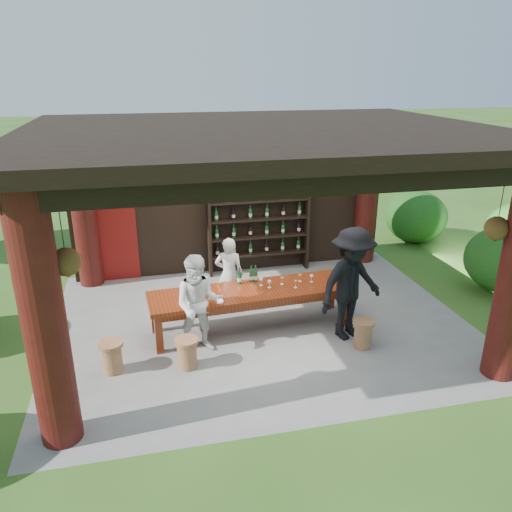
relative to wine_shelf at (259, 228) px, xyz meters
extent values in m
plane|color=#2D5119|center=(-0.53, -2.45, -1.01)|extent=(90.00, 90.00, 0.00)
cube|color=slate|center=(-0.53, -2.45, -1.06)|extent=(7.40, 5.90, 0.10)
cube|color=black|center=(-0.53, 0.30, 0.64)|extent=(7.00, 0.18, 3.30)
cube|color=maroon|center=(-3.13, 0.20, -0.01)|extent=(0.95, 0.06, 2.00)
cylinder|color=#380C0A|center=(-3.68, -4.85, 0.64)|extent=(0.50, 0.50, 3.30)
cylinder|color=#380C0A|center=(-3.68, 0.10, 0.64)|extent=(0.50, 0.50, 3.30)
cylinder|color=#380C0A|center=(2.62, 0.10, 0.64)|extent=(0.50, 0.50, 3.30)
cube|color=black|center=(-0.53, -4.85, 2.14)|extent=(6.70, 0.35, 0.35)
cube|color=black|center=(-3.68, -2.45, 2.14)|extent=(0.30, 5.20, 0.30)
cube|color=black|center=(2.62, -2.45, 2.14)|extent=(0.30, 5.20, 0.30)
cube|color=black|center=(-0.53, -2.45, 2.39)|extent=(7.50, 6.00, 0.20)
cylinder|color=black|center=(-3.38, -4.65, 1.61)|extent=(0.01, 0.01, 0.75)
cone|color=black|center=(-3.38, -4.65, 1.16)|extent=(0.32, 0.32, 0.18)
sphere|color=#1E5919|center=(-3.38, -4.65, 1.27)|extent=(0.34, 0.34, 0.34)
cylinder|color=black|center=(2.32, -4.65, 1.61)|extent=(0.01, 0.01, 0.75)
cone|color=black|center=(2.32, -4.65, 1.16)|extent=(0.32, 0.32, 0.18)
sphere|color=#1E5919|center=(2.32, -4.65, 1.27)|extent=(0.34, 0.34, 0.34)
cube|color=#63220E|center=(-0.73, -2.62, -0.30)|extent=(3.66, 1.16, 0.08)
cube|color=#63220E|center=(-0.73, -2.62, -0.40)|extent=(3.46, 1.00, 0.12)
cube|color=#63220E|center=(-2.39, -3.09, -0.68)|extent=(0.13, 0.13, 0.67)
cube|color=#63220E|center=(0.98, -2.88, -0.68)|extent=(0.13, 0.13, 0.67)
cube|color=#63220E|center=(-2.43, -2.37, -0.68)|extent=(0.13, 0.13, 0.67)
cube|color=#63220E|center=(0.93, -2.15, -0.68)|extent=(0.13, 0.13, 0.67)
cylinder|color=brown|center=(-1.99, -3.62, -0.80)|extent=(0.30, 0.30, 0.43)
cylinder|color=brown|center=(-1.99, -3.62, -0.55)|extent=(0.38, 0.38, 0.06)
cylinder|color=brown|center=(0.92, -3.67, -0.80)|extent=(0.29, 0.29, 0.43)
cylinder|color=brown|center=(0.92, -3.67, -0.56)|extent=(0.37, 0.37, 0.06)
cylinder|color=brown|center=(-3.12, -3.48, -0.79)|extent=(0.30, 0.30, 0.44)
cylinder|color=brown|center=(-3.12, -3.48, -0.54)|extent=(0.38, 0.38, 0.06)
imported|color=silver|center=(-1.00, -1.83, -0.28)|extent=(0.62, 0.50, 1.47)
imported|color=white|center=(-1.72, -3.16, -0.18)|extent=(0.89, 0.74, 1.66)
imported|color=black|center=(0.83, -3.28, -0.03)|extent=(1.45, 1.14, 1.97)
cube|color=#BF6672|center=(-1.72, -2.72, -0.19)|extent=(0.27, 0.20, 0.14)
ellipsoid|color=#194C14|center=(4.69, -2.19, -0.44)|extent=(1.60, 1.60, 1.36)
ellipsoid|color=#194C14|center=(4.54, 1.07, -0.44)|extent=(1.60, 1.60, 1.36)
camera|label=1|loc=(-2.45, -10.36, 3.37)|focal=35.00mm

